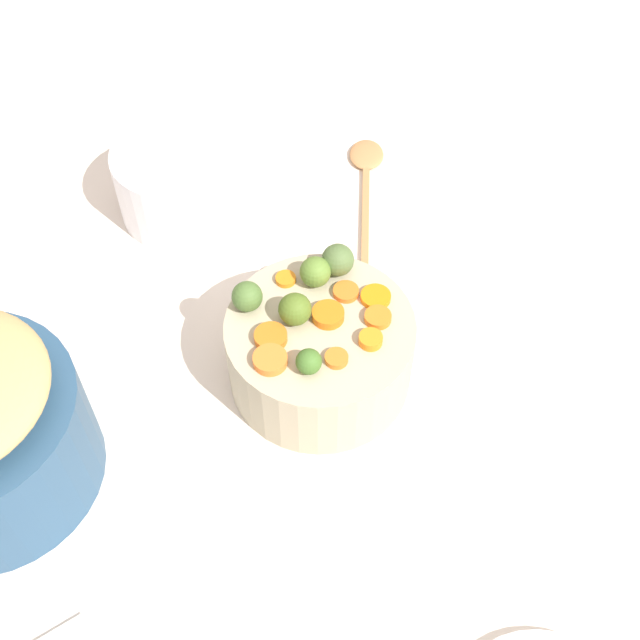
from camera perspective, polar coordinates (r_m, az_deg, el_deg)
The scene contains 18 objects.
tabletop at distance 1.06m, azimuth -0.59°, elevation -2.78°, with size 2.40×2.40×0.02m, color silver.
serving_bowl_carrots at distance 0.99m, azimuth 0.00°, elevation -2.22°, with size 0.23×0.23×0.11m, color #B9AD8E.
carrot_slice_0 at distance 0.93m, azimuth -3.49°, elevation -1.21°, with size 0.04×0.04×0.01m, color orange.
carrot_slice_1 at distance 0.92m, azimuth -3.53°, elevation -2.82°, with size 0.04×0.04×0.01m, color orange.
carrot_slice_2 at distance 0.98m, azimuth 1.84°, elevation 2.00°, with size 0.03×0.03×0.01m, color orange.
carrot_slice_3 at distance 0.92m, azimuth 1.17°, elevation -2.71°, with size 0.03×0.03×0.01m, color orange.
carrot_slice_4 at distance 0.99m, azimuth -2.43°, elevation 2.90°, with size 0.03×0.03×0.01m, color orange.
carrot_slice_5 at distance 0.97m, azimuth 3.94°, elevation 1.63°, with size 0.04×0.04×0.01m, color orange.
carrot_slice_6 at distance 0.95m, azimuth 0.57°, elevation 0.37°, with size 0.04×0.04×0.01m, color orange.
carrot_slice_7 at distance 0.93m, azimuth 3.59°, elevation -1.38°, with size 0.03×0.03×0.01m, color orange.
carrot_slice_8 at distance 0.95m, azimuth 4.09°, elevation 0.18°, with size 0.03×0.03×0.01m, color orange.
brussels_sprout_0 at distance 0.96m, azimuth -5.15°, elevation 1.66°, with size 0.04×0.04×0.04m, color #4D7033.
brussels_sprout_1 at distance 0.94m, azimuth -1.78°, elevation 0.76°, with size 0.04×0.04×0.04m, color #526D23.
brussels_sprout_2 at distance 0.90m, azimuth -0.80°, elevation -2.94°, with size 0.03×0.03×0.03m, color #426E29.
brussels_sprout_3 at distance 0.98m, azimuth -0.33°, elevation 3.41°, with size 0.04×0.04×0.04m, color olive.
brussels_sprout_4 at distance 0.99m, azimuth 1.26°, elevation 4.24°, with size 0.04×0.04×0.04m, color #516B38.
wooden_spoon at distance 1.28m, azimuth 3.27°, elevation 10.07°, with size 0.32×0.10×0.01m.
casserole_dish at distance 1.21m, azimuth -9.83°, elevation 9.57°, with size 0.18×0.18×0.11m, color white.
Camera 1 is at (-0.60, 0.09, 0.88)m, focal length 45.49 mm.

